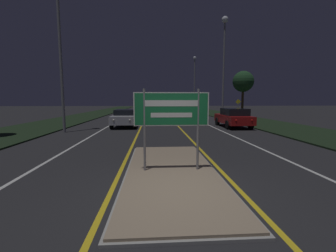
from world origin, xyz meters
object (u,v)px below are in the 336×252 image
at_px(streetlight_left_near, 58,12).
at_px(car_receding_0, 233,117).
at_px(highway_sign, 171,113).
at_px(warning_sign, 238,107).
at_px(car_receding_1, 177,111).
at_px(streetlight_right_near, 224,49).
at_px(streetlight_right_far, 194,78).
at_px(car_approaching_0, 126,117).

distance_m(streetlight_left_near, car_receding_0, 14.09).
distance_m(highway_sign, car_receding_0, 12.39).
xyz_separation_m(streetlight_left_near, warning_sign, (15.39, 9.66, -6.17)).
height_order(car_receding_0, car_receding_1, car_receding_0).
height_order(highway_sign, streetlight_right_near, streetlight_right_near).
relative_size(streetlight_right_far, car_receding_0, 2.08).
height_order(streetlight_left_near, car_receding_0, streetlight_left_near).
bearing_deg(streetlight_right_far, car_receding_1, -115.56).
height_order(streetlight_left_near, warning_sign, streetlight_left_near).
xyz_separation_m(streetlight_right_near, car_receding_1, (-4.06, 6.36, -6.42)).
relative_size(car_receding_1, car_approaching_0, 1.00).
xyz_separation_m(streetlight_right_near, warning_sign, (2.42, 2.06, -5.77)).
distance_m(car_receding_0, car_approaching_0, 8.58).
distance_m(streetlight_left_near, car_approaching_0, 8.32).
xyz_separation_m(car_receding_1, warning_sign, (6.47, -4.30, 0.65)).
distance_m(streetlight_right_far, car_receding_0, 20.10).
distance_m(streetlight_left_near, streetlight_right_far, 25.10).
bearing_deg(streetlight_left_near, car_approaching_0, 40.37).
bearing_deg(highway_sign, car_receding_0, 62.09).
bearing_deg(streetlight_left_near, streetlight_right_far, 59.80).
height_order(streetlight_left_near, car_receding_1, streetlight_left_near).
xyz_separation_m(streetlight_left_near, streetlight_right_near, (12.97, 7.60, -0.40)).
bearing_deg(streetlight_right_near, warning_sign, 40.40).
bearing_deg(car_receding_0, warning_sign, 66.75).
bearing_deg(car_receding_1, warning_sign, -33.58).
relative_size(streetlight_right_far, car_approaching_0, 2.08).
bearing_deg(highway_sign, streetlight_right_near, 68.07).
bearing_deg(highway_sign, warning_sign, 63.95).
height_order(streetlight_left_near, streetlight_right_near, streetlight_left_near).
relative_size(streetlight_right_near, car_receding_0, 2.36).
distance_m(streetlight_right_near, car_approaching_0, 12.20).
bearing_deg(car_receding_1, streetlight_right_far, 64.44).
bearing_deg(streetlight_right_far, highway_sign, -101.53).
bearing_deg(warning_sign, highway_sign, -116.05).
bearing_deg(streetlight_right_near, car_receding_1, 122.53).
bearing_deg(streetlight_right_near, car_receding_0, -98.44).
distance_m(highway_sign, warning_sign, 20.52).
relative_size(streetlight_right_far, warning_sign, 4.23).
bearing_deg(streetlight_left_near, highway_sign, -53.95).
distance_m(highway_sign, car_approaching_0, 12.21).
distance_m(highway_sign, streetlight_right_near, 18.45).
distance_m(streetlight_right_far, car_approaching_0, 21.17).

